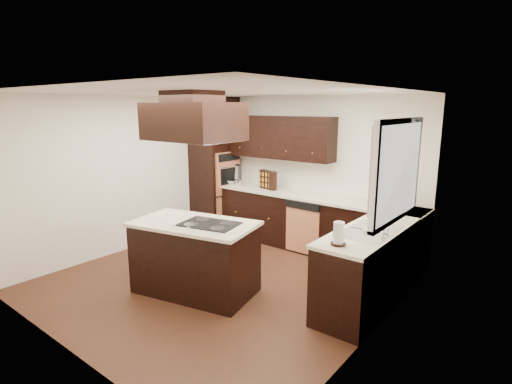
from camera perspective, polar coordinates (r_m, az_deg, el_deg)
floor at (r=5.60m, az=-4.72°, el=-12.58°), size 4.20×4.20×0.02m
ceiling at (r=5.09m, az=-5.23°, el=14.14°), size 4.20×4.20×0.02m
wall_back at (r=6.86m, az=7.18°, el=3.00°), size 4.20×0.02×2.50m
wall_front at (r=3.99m, az=-26.26°, el=-4.84°), size 4.20×0.02×2.50m
wall_left at (r=6.80m, az=-18.06°, el=2.41°), size 0.02×4.20×2.50m
wall_right at (r=4.09m, az=17.17°, el=-3.68°), size 0.02×4.20×2.50m
oven_column at (r=7.65m, az=-5.91°, el=2.53°), size 0.65×0.75×2.12m
wall_oven_face at (r=7.41m, az=-3.97°, el=2.72°), size 0.05×0.62×0.78m
base_cabinets_back at (r=6.77m, az=5.89°, el=-4.14°), size 2.93×0.60×0.88m
base_cabinets_right at (r=5.25m, az=17.07°, el=-9.49°), size 0.60×2.40×0.88m
countertop_back at (r=6.64m, az=5.90°, el=-0.35°), size 2.93×0.63×0.04m
countertop_right at (r=5.11m, az=17.23°, el=-4.65°), size 0.63×2.40×0.04m
upper_cabinets at (r=6.88m, az=3.43°, el=7.80°), size 2.00×0.34×0.72m
dishwasher_front at (r=6.39m, az=6.68°, el=-5.55°), size 0.60×0.05×0.72m
window_frame at (r=4.53m, az=19.56°, el=2.84°), size 0.06×1.32×1.12m
window_pane at (r=4.52m, az=19.89°, el=2.80°), size 0.00×1.20×1.00m
curtain_left at (r=4.16m, az=16.93°, el=2.92°), size 0.02×0.34×0.90m
curtain_right at (r=4.94m, az=20.54°, el=4.07°), size 0.02×0.34×0.90m
sink_rim at (r=4.79m, az=15.88°, el=-5.40°), size 0.52×0.84×0.01m
island at (r=5.18m, az=-8.68°, el=-9.40°), size 1.61×1.11×0.88m
island_top at (r=5.03m, az=-8.84°, el=-4.51°), size 1.67×1.17×0.04m
cooktop at (r=4.90m, az=-6.69°, el=-4.57°), size 0.78×0.61×0.01m
range_hood at (r=4.63m, az=-8.98°, el=9.92°), size 1.05×0.72×0.42m
hood_duct at (r=4.63m, az=-9.09°, el=13.32°), size 0.55×0.50×0.13m
blender_base at (r=7.29m, az=-2.56°, el=1.39°), size 0.15×0.15×0.10m
blender_pitcher at (r=7.26m, az=-2.58°, el=2.78°), size 0.13×0.13×0.26m
spice_rack at (r=6.92m, az=1.72°, el=1.75°), size 0.40×0.21×0.32m
mixing_bowl at (r=7.45m, az=-3.26°, el=1.49°), size 0.38×0.38×0.07m
soap_bottle at (r=5.18m, az=17.59°, el=-3.07°), size 0.12×0.12×0.20m
paper_towel at (r=4.22m, az=11.73°, el=-5.85°), size 0.13×0.13×0.25m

